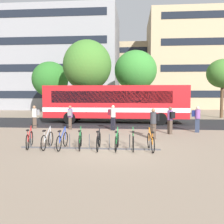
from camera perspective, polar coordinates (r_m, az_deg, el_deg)
ground at (r=11.69m, az=0.11°, el=-8.31°), size 200.00×200.00×0.00m
bus_lane_asphalt at (r=21.44m, az=2.34°, el=-2.52°), size 80.00×7.20×0.01m
city_bus at (r=21.33m, az=1.00°, el=2.23°), size 12.06×2.71×3.20m
bike_rack at (r=11.57m, az=-5.19°, el=-7.98°), size 6.46×0.11×0.70m
parked_bicycle_red_0 at (r=12.41m, az=-18.37°, el=-5.98°), size 0.59×1.69×0.99m
parked_bicycle_silver_1 at (r=12.00m, az=-14.61°, el=-6.25°), size 0.52×1.72×0.99m
parked_bicycle_blue_2 at (r=11.73m, az=-11.32°, el=-6.44°), size 0.52×1.72×0.99m
parked_bicycle_green_3 at (r=11.65m, az=-7.30°, el=-6.46°), size 0.52×1.71×0.99m
parked_bicycle_black_4 at (r=11.40m, az=-3.10°, el=-6.67°), size 0.52×1.72×0.99m
parked_bicycle_green_5 at (r=11.33m, az=1.13°, el=-6.73°), size 0.52×1.72×0.99m
parked_bicycle_green_6 at (r=11.41m, az=4.86°, el=-6.67°), size 0.52×1.72×0.99m
parked_bicycle_orange_7 at (r=11.33m, az=8.89°, el=-6.79°), size 0.52×1.72×0.99m
commuter_maroon_pack_0 at (r=17.15m, az=0.15°, el=-0.86°), size 0.61×0.52×1.74m
commuter_grey_pack_1 at (r=18.88m, az=-17.27°, el=-0.72°), size 0.60×0.54×1.67m
commuter_black_pack_2 at (r=13.97m, az=9.53°, el=-2.15°), size 0.59×0.58×1.73m
commuter_grey_pack_3 at (r=17.72m, az=-9.58°, el=-0.85°), size 0.38×0.56×1.69m
commuter_navy_pack_4 at (r=17.15m, az=18.89°, el=-1.13°), size 0.60×0.47×1.72m
commuter_black_pack_5 at (r=15.92m, az=13.23°, el=-1.45°), size 0.50×0.60×1.71m
street_tree_0 at (r=32.01m, az=-13.97°, el=7.28°), size 4.45×4.45×6.46m
street_tree_1 at (r=26.84m, az=-5.68°, el=10.56°), size 5.10×5.10×8.15m
street_tree_2 at (r=28.37m, az=24.04°, el=8.02°), size 3.26×3.26×6.08m
street_tree_3 at (r=30.14m, az=5.43°, el=9.47°), size 5.01×5.01×7.64m
building_left_wing at (r=43.52m, az=-11.43°, el=11.23°), size 18.79×11.38×15.70m
building_right_wing at (r=49.55m, az=23.45°, el=10.37°), size 25.52×13.73×16.14m
building_centre_block at (r=56.57m, az=0.63°, el=8.28°), size 16.41×11.41×12.91m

